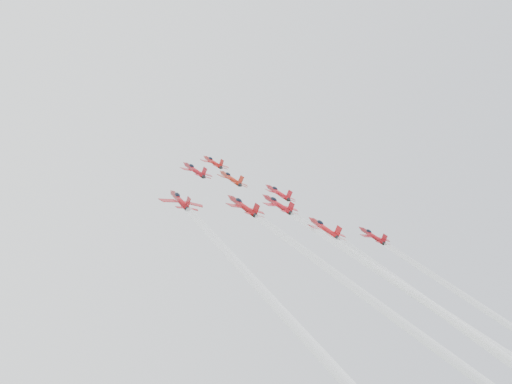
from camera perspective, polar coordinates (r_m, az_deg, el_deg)
jet_lead at (r=168.88m, az=-4.33°, el=3.03°), size 9.58×11.63×9.30m
jet_row2_left at (r=146.50m, az=-6.18°, el=2.22°), size 9.45×11.48×9.18m
jet_row2_center at (r=152.03m, az=-2.55°, el=1.40°), size 9.87×11.99×9.59m
jet_row2_right at (r=155.50m, az=2.21°, el=-0.03°), size 9.99×12.13×9.70m
jet_center at (r=101.25m, az=15.03°, el=-10.45°), size 10.27×88.49×70.68m
jet_rear_farleft at (r=73.63m, az=2.58°, el=-11.77°), size 8.99×77.49×61.90m
jet_rear_left at (r=85.97m, az=11.60°, el=-11.99°), size 9.92×85.47×68.27m
jet_rear_right at (r=97.28m, az=22.62°, el=-14.14°), size 10.37×89.38×71.39m
jet_rear_farright at (r=116.86m, az=24.06°, el=-11.91°), size 8.87×76.42×61.04m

